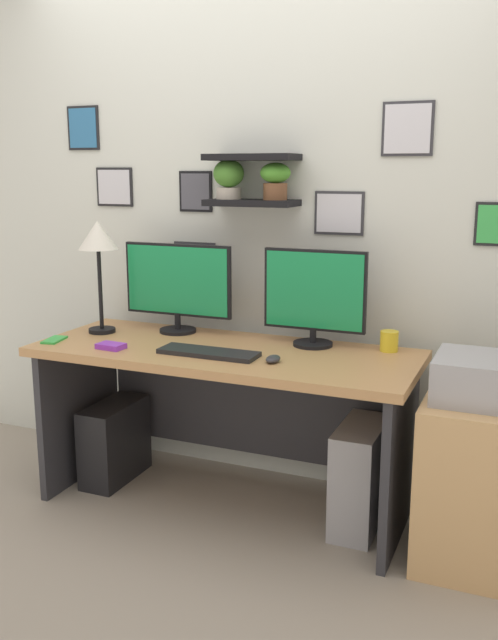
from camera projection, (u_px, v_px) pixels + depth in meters
ground_plane at (225, 503)px, 3.26m from camera, size 8.00×8.00×0.00m
back_wall_assembly at (261, 207)px, 3.36m from camera, size 4.40×0.24×2.70m
desk at (230, 389)px, 3.19m from camera, size 1.72×0.68×0.75m
monitor_left at (178, 285)px, 3.38m from camera, size 0.56×0.18×0.43m
monitor_right at (314, 296)px, 3.11m from camera, size 0.47×0.18×0.44m
keyboard at (209, 353)px, 2.99m from camera, size 0.44×0.14×0.02m
computer_mouse at (273, 359)px, 2.88m from camera, size 0.06×0.09×0.03m
desk_lamp at (98, 243)px, 3.32m from camera, size 0.19×0.19×0.54m
cell_phone at (54, 340)px, 3.24m from camera, size 0.10×0.15×0.01m
coffee_mug at (389, 341)px, 3.05m from camera, size 0.08×0.08×0.09m
scissors_tray at (111, 346)px, 3.10m from camera, size 0.13×0.09×0.02m
drawer_cabinet at (479, 482)px, 2.72m from camera, size 0.44×0.50×0.67m
printer at (486, 379)px, 2.63m from camera, size 0.38×0.34×0.17m
computer_tower_left at (115, 441)px, 3.49m from camera, size 0.18×0.40×0.39m
computer_tower_right at (360, 476)px, 3.01m from camera, size 0.18×0.40×0.47m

